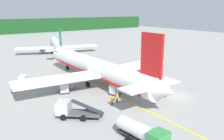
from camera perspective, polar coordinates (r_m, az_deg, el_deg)
ground at (r=81.85m, az=-10.95°, el=3.48°), size 240.00×320.00×0.20m
distant_treeline at (r=165.05m, az=-24.02°, el=9.60°), size 216.00×6.00×9.20m
airliner_foreground at (r=48.83m, az=-3.89°, el=0.49°), size 34.69×41.61×11.90m
airliner_mid_apron at (r=86.54m, az=-13.20°, el=5.90°), size 28.10×33.61×9.81m
service_truck_fuel at (r=28.25m, az=7.39°, el=-14.84°), size 2.91×6.93×2.40m
service_truck_baggage at (r=34.76m, az=-9.90°, el=-9.51°), size 6.23×5.84×2.69m
cargo_container_near at (r=52.74m, az=-20.79°, el=-2.18°), size 2.32×2.32×1.90m
cargo_container_mid at (r=44.74m, az=-11.55°, el=-4.33°), size 2.23×2.23×2.04m
cargo_container_far at (r=43.03m, az=0.61°, el=-4.83°), size 2.02×2.02×1.99m
crew_marshaller at (r=38.24m, az=-0.03°, el=-7.33°), size 0.51×0.46×1.64m
crew_loader_left at (r=47.79m, az=-23.28°, el=-3.91°), size 0.63×0.24×1.79m
crew_loader_right at (r=39.58m, az=1.27°, el=-6.52°), size 0.31×0.62×1.68m
apron_guide_line at (r=45.84m, az=-1.69°, el=-4.84°), size 0.30×60.00×0.01m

